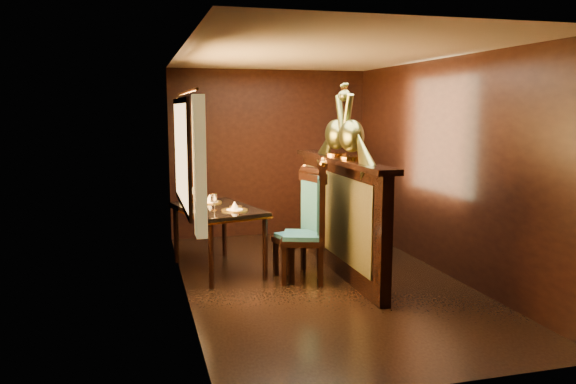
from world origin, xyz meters
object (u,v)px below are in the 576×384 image
(peacock_left, at_px, (352,122))
(peacock_right, at_px, (337,121))
(chair_left, at_px, (315,218))
(dining_table, at_px, (217,213))
(chair_right, at_px, (307,219))

(peacock_left, height_order, peacock_right, peacock_left)
(peacock_left, bearing_deg, chair_left, 167.86)
(peacock_left, bearing_deg, dining_table, 151.07)
(dining_table, distance_m, peacock_right, 1.77)
(chair_left, distance_m, peacock_left, 1.14)
(chair_left, xyz_separation_m, peacock_left, (0.39, -0.08, 1.07))
(dining_table, distance_m, chair_left, 1.20)
(dining_table, bearing_deg, chair_right, -40.62)
(chair_right, height_order, peacock_right, peacock_right)
(chair_right, distance_m, peacock_left, 1.23)
(chair_right, bearing_deg, peacock_left, -48.86)
(peacock_left, xyz_separation_m, peacock_right, (0.00, 0.48, -0.01))
(chair_right, height_order, peacock_left, peacock_left)
(dining_table, height_order, peacock_left, peacock_left)
(chair_left, bearing_deg, chair_right, 117.42)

